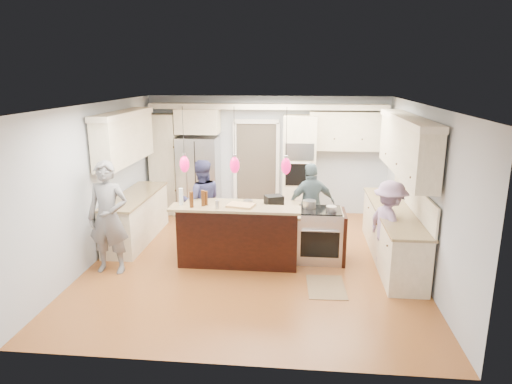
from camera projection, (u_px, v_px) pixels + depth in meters
ground_plane at (254, 260)px, 8.03m from camera, size 6.00×6.00×0.00m
room_shell at (254, 158)px, 7.57m from camera, size 5.54×6.04×2.72m
refrigerator at (199, 176)px, 10.49m from camera, size 0.90×0.70×1.80m
oven_column at (299, 167)px, 10.24m from camera, size 0.72×0.69×2.30m
back_upper_cabinets at (234, 142)px, 10.34m from camera, size 5.30×0.61×2.54m
right_counter_run at (397, 202)px, 7.82m from camera, size 0.64×3.10×2.51m
left_cabinets at (132, 188)px, 8.77m from camera, size 0.64×2.30×2.51m
kitchen_island at (240, 232)px, 8.00m from camera, size 2.10×1.46×1.12m
island_range at (321, 235)px, 7.95m from camera, size 0.82×0.71×0.92m
pendant_lights at (235, 165)px, 7.11m from camera, size 1.75×0.15×1.03m
person_bar_end at (108, 218)px, 7.36m from camera, size 0.69×0.47×1.86m
person_far_left at (202, 201)px, 8.75m from camera, size 0.93×0.82×1.62m
person_far_right at (311, 205)px, 8.55m from camera, size 1.01×0.67×1.59m
person_range_side at (389, 226)px, 7.50m from camera, size 0.90×1.12×1.52m
floor_rug at (326, 287)px, 7.01m from camera, size 0.61×0.86×0.01m
water_bottle at (181, 197)px, 7.36m from camera, size 0.07×0.07×0.28m
beer_bottle_a at (206, 198)px, 7.36m from camera, size 0.07×0.07×0.23m
beer_bottle_b at (191, 200)px, 7.23m from camera, size 0.07×0.07×0.26m
beer_bottle_c at (203, 198)px, 7.31m from camera, size 0.08×0.08×0.25m
drink_can at (217, 204)px, 7.18m from camera, size 0.07×0.07×0.13m
cutting_board at (241, 205)px, 7.31m from camera, size 0.47×0.38×0.03m
pot_large at (309, 204)px, 7.92m from camera, size 0.23×0.23×0.13m
pot_small at (331, 209)px, 7.72m from camera, size 0.18×0.18×0.09m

